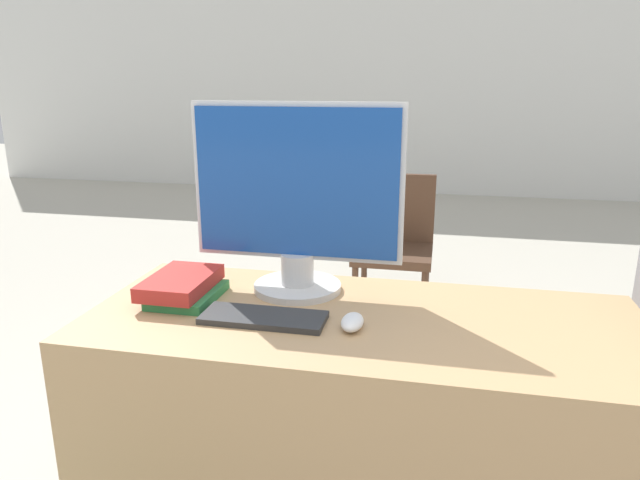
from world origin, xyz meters
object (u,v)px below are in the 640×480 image
object	(u,v)px
monitor	(297,201)
keyboard	(264,318)
mouse	(352,322)
far_chair	(395,239)
book_stack	(183,287)

from	to	relation	value
monitor	keyboard	xyz separation A→B (m)	(-0.03, -0.23, -0.26)
monitor	keyboard	world-z (taller)	monitor
keyboard	mouse	world-z (taller)	mouse
mouse	far_chair	world-z (taller)	far_chair
far_chair	book_stack	bearing A→B (deg)	-140.79
mouse	far_chair	size ratio (longest dim) A/B	0.12
monitor	book_stack	world-z (taller)	monitor
mouse	far_chair	xyz separation A→B (m)	(-0.05, 1.93, -0.32)
monitor	book_stack	size ratio (longest dim) A/B	2.40
keyboard	far_chair	size ratio (longest dim) A/B	0.38
keyboard	book_stack	bearing A→B (deg)	159.39
mouse	far_chair	distance (m)	1.96
monitor	keyboard	bearing A→B (deg)	-97.42
keyboard	book_stack	xyz separation A→B (m)	(-0.27, 0.10, 0.03)
monitor	keyboard	size ratio (longest dim) A/B	1.89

